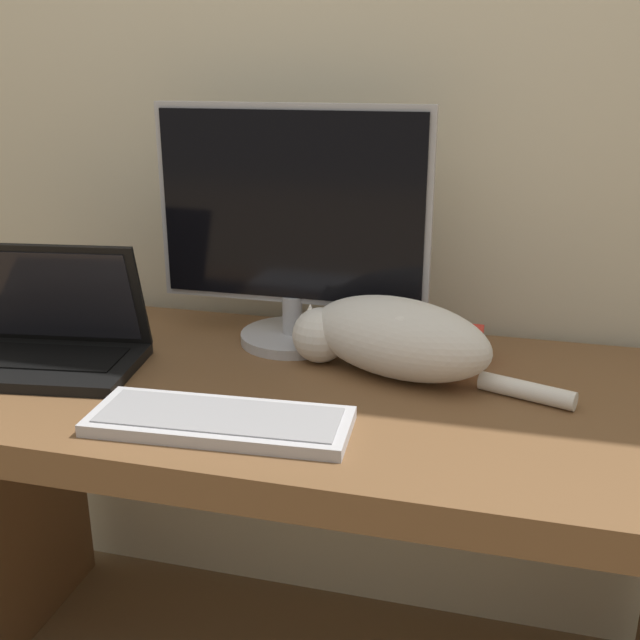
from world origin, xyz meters
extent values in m
cube|color=beige|center=(0.00, 0.73, 1.30)|extent=(6.40, 0.06, 2.60)
cube|color=brown|center=(0.00, 0.33, 0.71)|extent=(1.46, 0.67, 0.06)
cylinder|color=#B2B2B7|center=(-0.08, 0.53, 0.75)|extent=(0.21, 0.21, 0.02)
cylinder|color=#B2B2B7|center=(-0.08, 0.53, 0.80)|extent=(0.04, 0.04, 0.08)
cube|color=#B2B2B7|center=(-0.08, 0.53, 1.01)|extent=(0.54, 0.02, 0.38)
cube|color=black|center=(-0.08, 0.52, 1.01)|extent=(0.52, 0.01, 0.36)
cube|color=black|center=(-0.48, 0.27, 0.75)|extent=(0.37, 0.26, 0.02)
cube|color=black|center=(-0.49, 0.28, 0.76)|extent=(0.30, 0.16, 0.00)
cube|color=black|center=(-0.49, 0.34, 0.86)|extent=(0.35, 0.12, 0.21)
cube|color=black|center=(-0.49, 0.34, 0.86)|extent=(0.32, 0.10, 0.18)
cube|color=#BCBCC1|center=(-0.08, 0.14, 0.75)|extent=(0.42, 0.17, 0.02)
cube|color=#939397|center=(-0.08, 0.14, 0.76)|extent=(0.38, 0.14, 0.00)
ellipsoid|color=silver|center=(0.15, 0.41, 0.81)|extent=(0.38, 0.26, 0.14)
ellipsoid|color=white|center=(0.17, 0.40, 0.85)|extent=(0.19, 0.16, 0.06)
sphere|color=silver|center=(0.00, 0.44, 0.79)|extent=(0.10, 0.10, 0.10)
cone|color=white|center=(-0.02, 0.45, 0.83)|extent=(0.04, 0.04, 0.03)
cone|color=white|center=(0.02, 0.43, 0.83)|extent=(0.04, 0.04, 0.03)
cylinder|color=white|center=(0.38, 0.36, 0.75)|extent=(0.16, 0.08, 0.03)
cube|color=red|center=(0.27, 0.51, 0.77)|extent=(0.06, 0.06, 0.06)
camera|label=1|loc=(0.33, -0.84, 1.27)|focal=42.00mm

